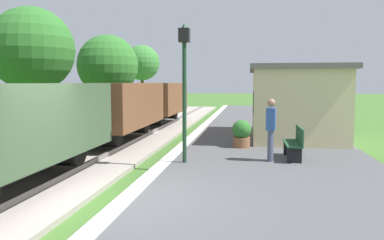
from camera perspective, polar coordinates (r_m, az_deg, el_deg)
The scene contains 14 objects.
ground_plane at distance 7.71m, azimuth -12.55°, elevation -12.77°, with size 160.00×160.00×0.00m, color #3D6628.
platform_slab at distance 7.21m, azimuth 12.59°, elevation -13.01°, with size 6.00×60.00×0.25m, color #4C4C4F.
platform_edge_stripe at distance 7.51m, azimuth -9.68°, elevation -11.19°, with size 0.36×60.00×0.01m, color silver.
rail_near at distance 8.39m, azimuth -23.53°, elevation -10.24°, with size 0.07×60.00×0.14m, color slate.
freight_train at distance 15.08m, azimuth -11.20°, elevation 1.57°, with size 2.50×19.40×2.12m.
station_hut at distance 15.96m, azimuth 14.70°, elevation 2.63°, with size 3.50×5.80×2.78m.
bench_near_hut at distance 11.38m, azimuth 14.81°, elevation -3.17°, with size 0.42×1.50×0.91m.
bench_down_platform at distance 20.21m, azimuth 12.05°, elevation 0.60°, with size 0.42×1.50×0.91m.
person_waiting at distance 10.88m, azimuth 11.44°, elevation -1.03°, with size 0.29×0.41×1.71m.
potted_planter at distance 13.09m, azimuth 7.27°, elevation -1.91°, with size 0.64×0.64×0.92m.
lamp_post_near at distance 10.40m, azimuth -1.13°, elevation 7.71°, with size 0.28×0.28×3.70m.
tree_trackside_far at distance 21.29m, azimuth -22.32°, elevation 9.49°, with size 4.20×4.20×6.14m.
tree_field_left at distance 25.96m, azimuth -12.21°, elevation 7.80°, with size 3.91×3.91×5.46m.
tree_field_distant at distance 34.36m, azimuth -7.31°, elevation 8.26°, with size 3.04×3.04×5.63m.
Camera 1 is at (2.67, -6.83, 2.40)m, focal length 36.52 mm.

